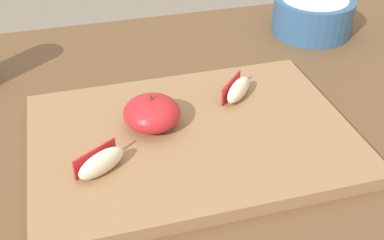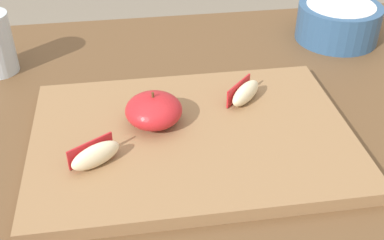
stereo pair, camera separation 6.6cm
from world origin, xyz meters
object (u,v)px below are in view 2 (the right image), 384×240
object	(u,v)px
cutting_board	(192,137)
apple_half_skin_up	(154,110)
ceramic_fruit_bowl	(338,21)
apple_wedge_back	(95,155)
apple_wedge_middle	(245,93)

from	to	relation	value
cutting_board	apple_half_skin_up	xyz separation A→B (m)	(-0.05, 0.03, 0.03)
cutting_board	ceramic_fruit_bowl	xyz separation A→B (m)	(0.33, 0.28, 0.03)
apple_wedge_back	ceramic_fruit_bowl	size ratio (longest dim) A/B	0.44
cutting_board	apple_wedge_middle	size ratio (longest dim) A/B	6.78
apple_half_skin_up	apple_wedge_middle	bearing A→B (deg)	14.50
cutting_board	ceramic_fruit_bowl	size ratio (longest dim) A/B	2.81
apple_wedge_middle	ceramic_fruit_bowl	size ratio (longest dim) A/B	0.41
apple_half_skin_up	ceramic_fruit_bowl	bearing A→B (deg)	34.20
cutting_board	apple_wedge_back	bearing A→B (deg)	-159.11
apple_wedge_middle	apple_wedge_back	xyz separation A→B (m)	(-0.22, -0.11, 0.00)
apple_half_skin_up	apple_wedge_back	world-z (taller)	apple_half_skin_up
apple_half_skin_up	apple_wedge_middle	distance (m)	0.14
cutting_board	ceramic_fruit_bowl	bearing A→B (deg)	41.02
apple_wedge_back	ceramic_fruit_bowl	xyz separation A→B (m)	(0.46, 0.33, 0.00)
cutting_board	apple_wedge_middle	distance (m)	0.11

